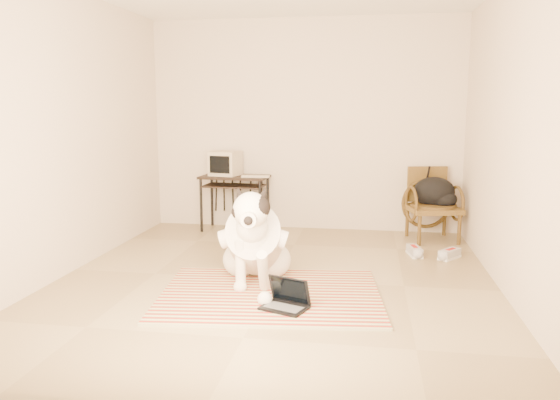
% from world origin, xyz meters
% --- Properties ---
extents(floor, '(4.50, 4.50, 0.00)m').
position_xyz_m(floor, '(0.00, 0.00, 0.00)').
color(floor, '#9E8961').
rests_on(floor, ground).
extents(wall_back, '(4.50, 0.00, 4.50)m').
position_xyz_m(wall_back, '(0.00, 2.25, 1.35)').
color(wall_back, beige).
rests_on(wall_back, floor).
extents(wall_front, '(4.50, 0.00, 4.50)m').
position_xyz_m(wall_front, '(0.00, -2.25, 1.35)').
color(wall_front, beige).
rests_on(wall_front, floor).
extents(wall_left, '(0.00, 4.50, 4.50)m').
position_xyz_m(wall_left, '(-2.00, 0.00, 1.35)').
color(wall_left, beige).
rests_on(wall_left, floor).
extents(wall_right, '(0.00, 4.50, 4.50)m').
position_xyz_m(wall_right, '(2.00, 0.00, 1.35)').
color(wall_right, beige).
rests_on(wall_right, floor).
extents(rug, '(1.99, 1.61, 0.02)m').
position_xyz_m(rug, '(0.03, -0.44, 0.01)').
color(rug, '#AD261D').
rests_on(rug, floor).
extents(dog, '(0.64, 1.31, 0.96)m').
position_xyz_m(dog, '(-0.16, -0.14, 0.38)').
color(dog, white).
rests_on(dog, rug).
extents(laptop, '(0.41, 0.36, 0.24)m').
position_xyz_m(laptop, '(0.22, -0.75, 0.08)').
color(laptop, black).
rests_on(laptop, rug).
extents(computer_desk, '(0.88, 0.53, 0.71)m').
position_xyz_m(computer_desk, '(-0.87, 1.97, 0.61)').
color(computer_desk, black).
rests_on(computer_desk, floor).
extents(crt_monitor, '(0.40, 0.39, 0.31)m').
position_xyz_m(crt_monitor, '(-1.00, 2.01, 0.87)').
color(crt_monitor, beige).
rests_on(crt_monitor, computer_desk).
extents(desk_keyboard, '(0.35, 0.15, 0.02)m').
position_xyz_m(desk_keyboard, '(-0.57, 1.89, 0.72)').
color(desk_keyboard, beige).
rests_on(desk_keyboard, computer_desk).
extents(pc_tower, '(0.30, 0.47, 0.41)m').
position_xyz_m(pc_tower, '(-0.65, 1.99, 0.21)').
color(pc_tower, '#545456').
rests_on(pc_tower, floor).
extents(rattan_chair, '(0.68, 0.67, 0.87)m').
position_xyz_m(rattan_chair, '(1.59, 1.86, 0.44)').
color(rattan_chair, brown).
rests_on(rattan_chair, floor).
extents(backpack, '(0.51, 0.40, 0.36)m').
position_xyz_m(backpack, '(1.64, 1.86, 0.57)').
color(backpack, black).
rests_on(backpack, rattan_chair).
extents(sneaker_left, '(0.17, 0.31, 0.10)m').
position_xyz_m(sneaker_left, '(1.34, 1.07, 0.04)').
color(sneaker_left, white).
rests_on(sneaker_left, floor).
extents(sneaker_right, '(0.27, 0.30, 0.10)m').
position_xyz_m(sneaker_right, '(1.70, 1.00, 0.05)').
color(sneaker_right, white).
rests_on(sneaker_right, floor).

